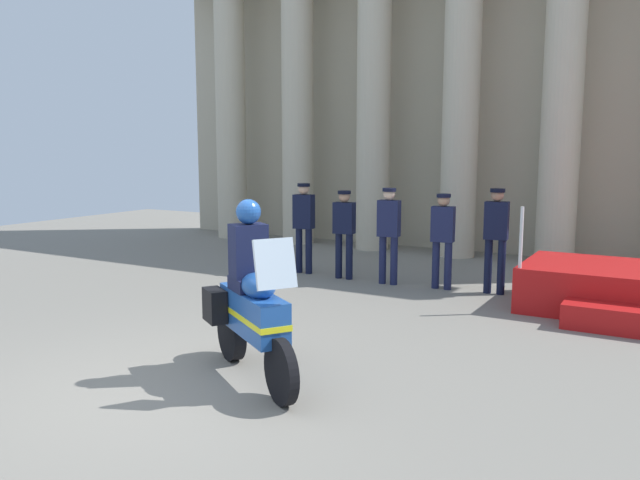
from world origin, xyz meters
The scene contains 9 objects.
ground_plane centered at (0.00, 0.00, 0.00)m, with size 28.00×28.00×0.00m, color gray.
colonnade_backdrop centered at (-0.94, 9.85, 4.01)m, with size 14.25×1.64×7.83m.
officer_in_row_0 centered at (-1.85, 5.96, 1.03)m, with size 0.40×0.26×1.74m.
officer_in_row_1 centered at (-0.93, 5.87, 0.97)m, with size 0.40×0.26×1.64m.
officer_in_row_2 centered at (-0.03, 5.84, 1.01)m, with size 0.40×0.26×1.72m.
officer_in_row_3 centered at (0.94, 5.94, 0.97)m, with size 0.40×0.26×1.64m.
officer_in_row_4 centered at (1.82, 6.02, 1.04)m, with size 0.40×0.26×1.76m.
motorcycle_with_rider centered at (0.62, 0.81, 0.79)m, with size 1.81×1.29×1.90m.
briefcase_on_ground centered at (-2.45, 5.95, 0.18)m, with size 0.10×0.32×0.36m, color brown.
Camera 1 is at (4.49, -4.48, 2.43)m, focal length 35.85 mm.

